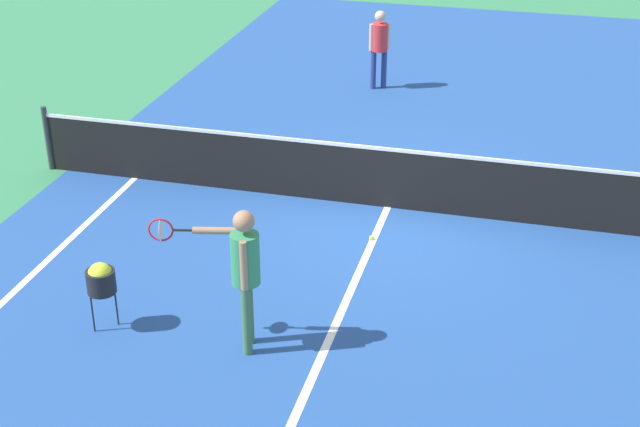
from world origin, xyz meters
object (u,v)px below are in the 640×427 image
object	(u,v)px
player_near	(243,264)
net	(389,177)
player_far	(379,42)
tennis_ball_near_net	(372,238)
ball_hopper	(101,279)

from	to	relation	value
player_near	net	bearing A→B (deg)	77.45
player_far	tennis_ball_near_net	bearing A→B (deg)	-79.31
player_near	player_far	size ratio (longest dim) A/B	1.11
ball_hopper	tennis_ball_near_net	distance (m)	3.96
net	tennis_ball_near_net	bearing A→B (deg)	-91.32
player_far	player_near	bearing A→B (deg)	-87.87
net	tennis_ball_near_net	xyz separation A→B (m)	(-0.02, -1.07, -0.46)
net	tennis_ball_near_net	world-z (taller)	net
player_near	ball_hopper	size ratio (longest dim) A/B	2.00
player_near	ball_hopper	bearing A→B (deg)	-178.34
net	player_far	distance (m)	5.45
player_far	tennis_ball_near_net	xyz separation A→B (m)	(1.20, -6.36, -0.93)
player_near	ball_hopper	distance (m)	1.78
player_near	ball_hopper	xyz separation A→B (m)	(-1.73, -0.05, -0.42)
net	player_far	xyz separation A→B (m)	(-1.23, 5.29, 0.47)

